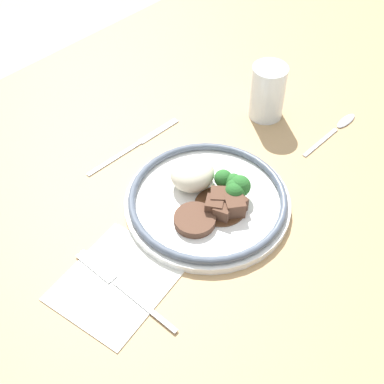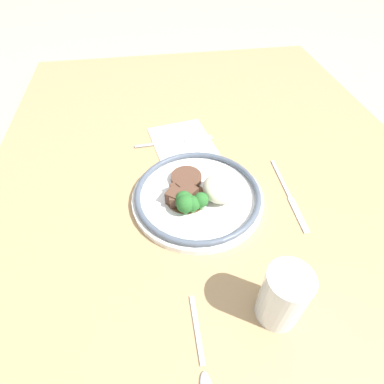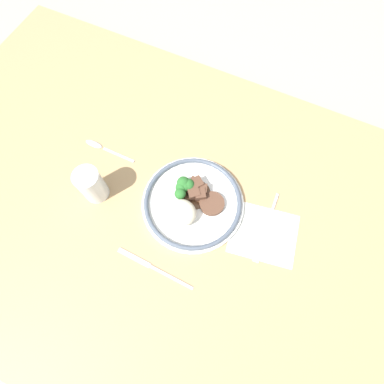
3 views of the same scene
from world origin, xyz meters
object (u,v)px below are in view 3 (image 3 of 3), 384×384
at_px(plate, 192,202).
at_px(spoon, 100,147).
at_px(fork, 265,233).
at_px(juice_glass, 92,186).
at_px(knife, 152,267).

height_order(plate, spoon, plate).
bearing_deg(plate, fork, -178.25).
relative_size(fork, spoon, 1.23).
bearing_deg(juice_glass, fork, -169.18).
distance_m(fork, spoon, 0.52).
relative_size(juice_glass, spoon, 0.66).
relative_size(knife, spoon, 1.31).
xyz_separation_m(knife, spoon, (0.29, -0.23, 0.00)).
bearing_deg(juice_glass, knife, 153.80).
xyz_separation_m(juice_glass, knife, (-0.23, 0.11, -0.05)).
distance_m(juice_glass, fork, 0.46).
bearing_deg(knife, spoon, -37.03).
distance_m(plate, spoon, 0.32).
height_order(juice_glass, knife, juice_glass).
distance_m(fork, knife, 0.29).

